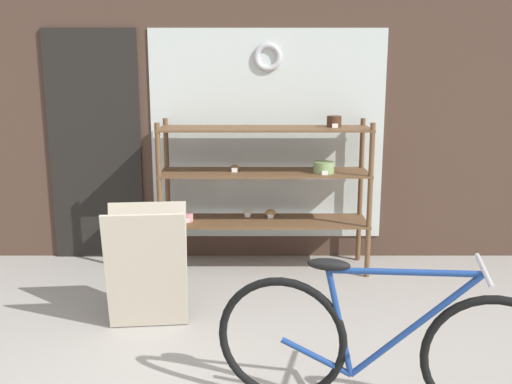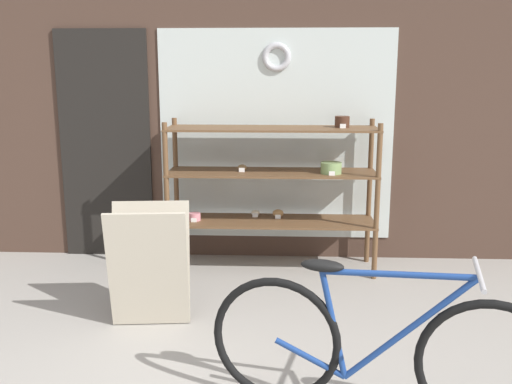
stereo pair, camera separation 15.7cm
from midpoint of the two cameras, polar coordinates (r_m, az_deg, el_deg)
storefront_facade at (r=5.24m, az=0.31°, el=10.18°), size 5.99×0.13×3.19m
display_case at (r=4.94m, az=2.84°, el=1.44°), size 1.80×0.48×1.35m
bicycle at (r=3.05m, az=13.40°, el=-14.99°), size 1.71×0.55×0.83m
sandwich_board at (r=3.98m, az=-9.47°, el=-7.32°), size 0.57×0.43×0.84m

